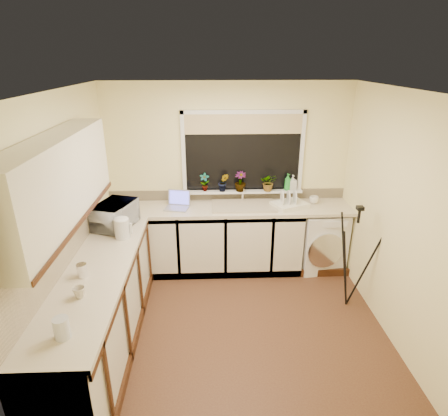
% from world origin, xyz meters
% --- Properties ---
extents(floor, '(3.20, 3.20, 0.00)m').
position_xyz_m(floor, '(0.00, 0.00, 0.00)').
color(floor, brown).
rests_on(floor, ground).
extents(ceiling, '(3.20, 3.20, 0.00)m').
position_xyz_m(ceiling, '(0.00, 0.00, 2.45)').
color(ceiling, white).
rests_on(ceiling, ground).
extents(wall_back, '(3.20, 0.00, 3.20)m').
position_xyz_m(wall_back, '(0.00, 1.50, 1.23)').
color(wall_back, '#FFF0AA').
rests_on(wall_back, ground).
extents(wall_front, '(3.20, 0.00, 3.20)m').
position_xyz_m(wall_front, '(0.00, -1.50, 1.23)').
color(wall_front, '#FFF0AA').
rests_on(wall_front, ground).
extents(wall_left, '(0.00, 3.00, 3.00)m').
position_xyz_m(wall_left, '(-1.60, 0.00, 1.23)').
color(wall_left, '#FFF0AA').
rests_on(wall_left, ground).
extents(wall_right, '(0.00, 3.00, 3.00)m').
position_xyz_m(wall_right, '(1.60, 0.00, 1.23)').
color(wall_right, '#FFF0AA').
rests_on(wall_right, ground).
extents(base_cabinet_back, '(2.55, 0.60, 0.86)m').
position_xyz_m(base_cabinet_back, '(-0.33, 1.20, 0.43)').
color(base_cabinet_back, silver).
rests_on(base_cabinet_back, floor).
extents(base_cabinet_left, '(0.54, 2.40, 0.86)m').
position_xyz_m(base_cabinet_left, '(-1.30, -0.30, 0.43)').
color(base_cabinet_left, silver).
rests_on(base_cabinet_left, floor).
extents(worktop_back, '(3.20, 0.60, 0.04)m').
position_xyz_m(worktop_back, '(0.00, 1.20, 0.88)').
color(worktop_back, beige).
rests_on(worktop_back, base_cabinet_back).
extents(worktop_left, '(0.60, 2.40, 0.04)m').
position_xyz_m(worktop_left, '(-1.30, -0.30, 0.88)').
color(worktop_left, beige).
rests_on(worktop_left, base_cabinet_left).
extents(upper_cabinet, '(0.28, 1.90, 0.70)m').
position_xyz_m(upper_cabinet, '(-1.44, -0.45, 1.80)').
color(upper_cabinet, silver).
rests_on(upper_cabinet, wall_left).
extents(splashback_left, '(0.02, 2.40, 0.45)m').
position_xyz_m(splashback_left, '(-1.59, -0.30, 1.12)').
color(splashback_left, beige).
rests_on(splashback_left, wall_left).
extents(splashback_back, '(3.20, 0.02, 0.14)m').
position_xyz_m(splashback_back, '(0.00, 1.49, 0.97)').
color(splashback_back, beige).
rests_on(splashback_back, wall_back).
extents(window_glass, '(1.50, 0.02, 1.00)m').
position_xyz_m(window_glass, '(0.20, 1.49, 1.55)').
color(window_glass, black).
rests_on(window_glass, wall_back).
extents(window_blind, '(1.50, 0.02, 0.25)m').
position_xyz_m(window_blind, '(0.20, 1.46, 1.92)').
color(window_blind, tan).
rests_on(window_blind, wall_back).
extents(windowsill, '(1.60, 0.14, 0.03)m').
position_xyz_m(windowsill, '(0.20, 1.43, 1.04)').
color(windowsill, white).
rests_on(windowsill, wall_back).
extents(sink, '(0.82, 0.46, 0.03)m').
position_xyz_m(sink, '(0.20, 1.20, 0.91)').
color(sink, tan).
rests_on(sink, worktop_back).
extents(faucet, '(0.03, 0.03, 0.24)m').
position_xyz_m(faucet, '(0.20, 1.38, 1.02)').
color(faucet, silver).
rests_on(faucet, worktop_back).
extents(washing_machine, '(0.66, 0.64, 0.83)m').
position_xyz_m(washing_machine, '(1.24, 1.20, 0.41)').
color(washing_machine, white).
rests_on(washing_machine, floor).
extents(laptop, '(0.34, 0.31, 0.22)m').
position_xyz_m(laptop, '(-0.66, 1.21, 0.96)').
color(laptop, '#A2A2AA').
rests_on(laptop, worktop_back).
extents(kettle, '(0.16, 0.16, 0.21)m').
position_xyz_m(kettle, '(-1.19, 0.36, 1.01)').
color(kettle, silver).
rests_on(kettle, worktop_left).
extents(dish_rack, '(0.51, 0.45, 0.06)m').
position_xyz_m(dish_rack, '(0.79, 1.17, 0.93)').
color(dish_rack, white).
rests_on(dish_rack, worktop_back).
extents(tripod, '(0.77, 0.77, 1.25)m').
position_xyz_m(tripod, '(1.35, 0.30, 0.62)').
color(tripod, black).
rests_on(tripod, floor).
extents(glass_jug, '(0.11, 0.11, 0.16)m').
position_xyz_m(glass_jug, '(-1.27, -1.19, 0.98)').
color(glass_jug, silver).
rests_on(glass_jug, worktop_left).
extents(steel_jar, '(0.09, 0.09, 0.12)m').
position_xyz_m(steel_jar, '(-1.38, -0.41, 0.96)').
color(steel_jar, silver).
rests_on(steel_jar, worktop_left).
extents(microwave, '(0.49, 0.60, 0.29)m').
position_xyz_m(microwave, '(-1.32, 0.65, 1.04)').
color(microwave, silver).
rests_on(microwave, worktop_left).
extents(plant_a, '(0.13, 0.10, 0.24)m').
position_xyz_m(plant_a, '(-0.31, 1.42, 1.17)').
color(plant_a, '#999999').
rests_on(plant_a, windowsill).
extents(plant_b, '(0.14, 0.11, 0.25)m').
position_xyz_m(plant_b, '(-0.06, 1.39, 1.17)').
color(plant_b, '#999999').
rests_on(plant_b, windowsill).
extents(plant_c, '(0.16, 0.16, 0.27)m').
position_xyz_m(plant_c, '(0.17, 1.40, 1.18)').
color(plant_c, '#999999').
rests_on(plant_c, windowsill).
extents(plant_d, '(0.23, 0.21, 0.24)m').
position_xyz_m(plant_d, '(0.54, 1.39, 1.17)').
color(plant_d, '#999999').
rests_on(plant_d, windowsill).
extents(soap_bottle_green, '(0.12, 0.12, 0.23)m').
position_xyz_m(soap_bottle_green, '(0.80, 1.41, 1.16)').
color(soap_bottle_green, green).
rests_on(soap_bottle_green, windowsill).
extents(soap_bottle_clear, '(0.11, 0.11, 0.21)m').
position_xyz_m(soap_bottle_clear, '(0.87, 1.42, 1.15)').
color(soap_bottle_clear, '#999999').
rests_on(soap_bottle_clear, windowsill).
extents(cup_back, '(0.15, 0.15, 0.10)m').
position_xyz_m(cup_back, '(1.14, 1.29, 0.95)').
color(cup_back, white).
rests_on(cup_back, worktop_back).
extents(cup_left, '(0.13, 0.13, 0.09)m').
position_xyz_m(cup_left, '(-1.31, -0.72, 0.95)').
color(cup_left, beige).
rests_on(cup_left, worktop_left).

